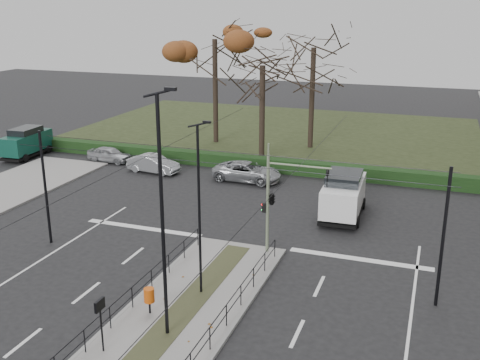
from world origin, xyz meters
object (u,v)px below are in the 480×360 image
Objects in this scene: streetlamp_median_far at (200,209)px; bare_tree_center at (314,55)px; parked_car_second at (153,164)px; litter_bin at (149,296)px; traffic_light at (273,197)px; parked_car_first at (109,154)px; info_panel at (100,311)px; green_van at (27,142)px; streetlamp_median_near at (163,216)px; rust_tree at (215,39)px; white_van at (343,194)px; bare_tree_near at (263,73)px; parked_car_fourth at (247,172)px.

bare_tree_center is (-1.42, 27.08, 4.00)m from streetlamp_median_far.
streetlamp_median_far reaches higher than parked_car_second.
parked_car_second is at bearing 117.61° from litter_bin.
traffic_light is 21.26m from parked_car_first.
litter_bin is (-2.97, -7.25, -2.12)m from traffic_light.
info_panel is 26.40m from parked_car_first.
green_van is (-7.19, -0.88, 0.65)m from parked_car_first.
litter_bin is 0.27× the size of parked_car_second.
traffic_light is 0.54× the size of streetlamp_median_near.
green_van reaches higher than litter_bin.
green_van is 17.87m from rust_tree.
streetlamp_median_near is at bearing -144.55° from parked_car_second.
white_van is (4.00, 14.90, -3.48)m from streetlamp_median_near.
traffic_light is 0.50× the size of bare_tree_near.
litter_bin is at bearing -142.51° from parked_car_first.
parked_car_first is 18.60m from bare_tree_center.
rust_tree is (5.52, 8.91, 8.51)m from parked_car_first.
parked_car_first is at bearing 86.87° from parked_car_fourth.
bare_tree_near is (11.32, 4.28, 6.38)m from parked_car_first.
green_van reaches higher than parked_car_fourth.
streetlamp_median_far is 1.52× the size of green_van.
bare_tree_near is at bearing 95.42° from info_panel.
rust_tree is at bearing 37.62° from green_van.
rust_tree is (-8.66, 28.49, 8.21)m from litter_bin.
bare_tree_center reaches higher than bare_tree_near.
litter_bin is at bearing -83.16° from bare_tree_near.
rust_tree reaches higher than parked_car_second.
rust_tree is at bearing -30.19° from parked_car_first.
parked_car_second is (4.69, -1.44, 0.05)m from parked_car_first.
streetlamp_median_far is 1.54× the size of parked_car_fourth.
parked_car_first is (-14.18, 19.58, -0.30)m from litter_bin.
rust_tree is at bearing 141.38° from bare_tree_near.
parked_car_second is (-10.83, 19.22, -4.18)m from streetlamp_median_near.
parked_car_fourth is 0.41× the size of rust_tree.
green_van is (-21.04, 21.56, -0.48)m from info_panel.
bare_tree_near is (-5.83, 16.61, 3.96)m from traffic_light.
rust_tree is 8.62m from bare_tree_center.
rust_tree is (-9.92, 26.21, 5.18)m from streetlamp_median_far.
traffic_light is 0.97× the size of white_van.
streetlamp_median_far is 0.67× the size of bare_tree_center.
streetlamp_median_far is 22.18m from bare_tree_near.
streetlamp_median_near is (1.66, 1.79, 3.09)m from info_panel.
info_panel is 0.18× the size of bare_tree_center.
streetlamp_median_far is at bearing -79.19° from bare_tree_near.
streetlamp_median_near reaches higher than traffic_light.
green_van is at bearing 98.56° from parked_car_first.
litter_bin is at bearing -118.89° from streetlamp_median_far.
streetlamp_median_near is 0.78× the size of rust_tree.
streetlamp_median_near reaches higher than info_panel.
green_van is (-26.70, 4.87, -0.10)m from white_van.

